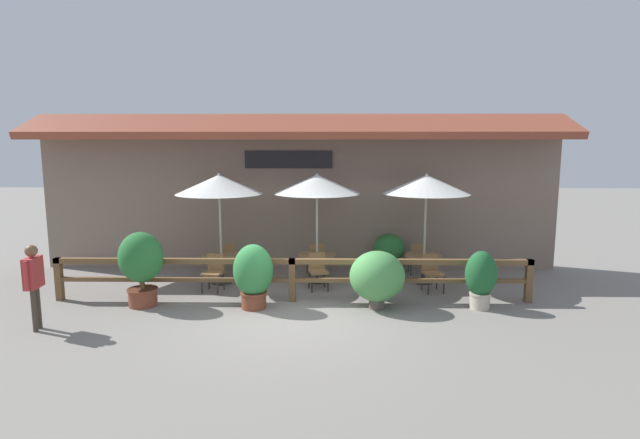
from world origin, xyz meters
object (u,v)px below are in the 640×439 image
patio_umbrella_near (219,185)px  chair_middle_streetside (318,269)px  dining_table_far (424,261)px  potted_plant_entrance_palm (389,249)px  dining_table_near (221,261)px  pedestrian (33,276)px  chair_middle_wallside (316,257)px  potted_plant_corner_fern (253,274)px  chair_far_wallside (418,257)px  potted_plant_small_flowering (141,263)px  chair_near_streetside (214,271)px  patio_umbrella_middle (317,184)px  potted_plant_broad_leaf (481,278)px  potted_plant_tall_tropical (377,277)px  chair_near_wallside (229,257)px  dining_table_middle (317,260)px  chair_far_streetside (432,271)px  patio_umbrella_far (426,184)px

patio_umbrella_near → chair_middle_streetside: patio_umbrella_near is taller
dining_table_far → potted_plant_entrance_palm: bearing=127.8°
dining_table_near → pedestrian: bearing=-130.4°
chair_middle_wallside → potted_plant_corner_fern: (-1.24, -2.71, 0.24)m
patio_umbrella_near → dining_table_near: 1.88m
chair_far_wallside → potted_plant_small_flowering: size_ratio=0.54×
dining_table_far → chair_near_streetside: bearing=-170.9°
chair_near_streetside → patio_umbrella_middle: size_ratio=0.32×
potted_plant_broad_leaf → potted_plant_tall_tropical: potted_plant_broad_leaf is taller
chair_near_wallside → potted_plant_corner_fern: 2.81m
dining_table_middle → dining_table_far: 2.65m
chair_near_streetside → pedestrian: pedestrian is taller
chair_middle_streetside → chair_near_streetside: bearing=171.2°
pedestrian → potted_plant_tall_tropical: bearing=-83.6°
chair_middle_streetside → chair_middle_wallside: size_ratio=1.00×
potted_plant_corner_fern → chair_far_wallside: bearing=35.2°
dining_table_middle → chair_near_wallside: bearing=166.5°
dining_table_far → potted_plant_corner_fern: size_ratio=0.68×
dining_table_middle → chair_far_streetside: (2.70, -0.77, -0.07)m
chair_middle_streetside → potted_plant_corner_fern: 1.93m
dining_table_middle → potted_plant_entrance_palm: 2.12m
patio_umbrella_far → chair_far_streetside: size_ratio=3.14×
patio_umbrella_near → chair_far_wallside: (4.99, 0.85, -1.96)m
dining_table_near → potted_plant_entrance_palm: bearing=14.0°
dining_table_far → potted_plant_small_flowering: bearing=-163.2°
chair_middle_streetside → patio_umbrella_near: bearing=154.7°
chair_far_wallside → chair_middle_streetside: bearing=27.8°
potted_plant_tall_tropical → patio_umbrella_middle: bearing=122.6°
chair_near_streetside → potted_plant_broad_leaf: (5.84, -1.16, 0.17)m
patio_umbrella_middle → pedestrian: 6.28m
chair_far_wallside → dining_table_far: bearing=91.7°
patio_umbrella_near → chair_far_streetside: size_ratio=3.14×
patio_umbrella_middle → dining_table_far: 3.25m
dining_table_middle → potted_plant_entrance_palm: bearing=25.8°
dining_table_far → potted_plant_broad_leaf: (0.80, -1.97, 0.10)m
chair_middle_wallside → potted_plant_broad_leaf: bearing=129.8°
patio_umbrella_middle → dining_table_far: (2.65, -0.03, -1.88)m
potted_plant_entrance_palm → potted_plant_small_flowering: bearing=-152.8°
dining_table_near → patio_umbrella_far: bearing=1.3°
dining_table_far → potted_plant_broad_leaf: 2.13m
dining_table_near → chair_middle_wallside: chair_middle_wallside is taller
chair_middle_wallside → chair_far_streetside: bearing=139.4°
chair_middle_streetside → potted_plant_broad_leaf: 3.67m
chair_far_wallside → potted_plant_entrance_palm: (-0.72, 0.22, 0.16)m
patio_umbrella_far → chair_far_wallside: bearing=91.8°
chair_middle_streetside → chair_near_wallside: bearing=139.6°
patio_umbrella_far → potted_plant_corner_fern: patio_umbrella_far is taller
chair_middle_wallside → chair_far_streetside: size_ratio=1.00×
patio_umbrella_middle → chair_middle_streetside: patio_umbrella_middle is taller
patio_umbrella_near → chair_far_wallside: bearing=9.7°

